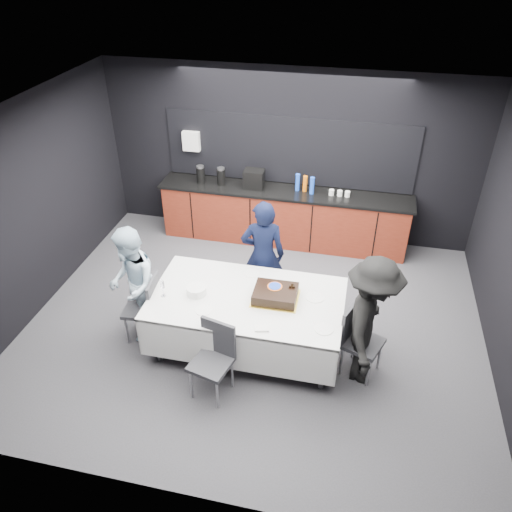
{
  "coord_description": "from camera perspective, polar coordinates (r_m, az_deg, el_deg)",
  "views": [
    {
      "loc": [
        1.13,
        -4.95,
        4.55
      ],
      "look_at": [
        0.0,
        0.1,
        1.05
      ],
      "focal_mm": 35.0,
      "sensor_mm": 36.0,
      "label": 1
    }
  ],
  "objects": [
    {
      "name": "ground",
      "position": [
        6.82,
        -0.18,
        -7.79
      ],
      "size": [
        6.0,
        6.0,
        0.0
      ],
      "primitive_type": "plane",
      "color": "#424147",
      "rests_on": "ground"
    },
    {
      "name": "kitchenette",
      "position": [
        8.29,
        3.08,
        5.1
      ],
      "size": [
        4.1,
        0.64,
        2.05
      ],
      "color": "#5F1B0F",
      "rests_on": "ground"
    },
    {
      "name": "cake_assembly",
      "position": [
        5.96,
        2.24,
        -4.38
      ],
      "size": [
        0.56,
        0.46,
        0.17
      ],
      "color": "yellow",
      "rests_on": "party_table"
    },
    {
      "name": "room_shell",
      "position": [
        5.75,
        -0.22,
        6.15
      ],
      "size": [
        6.04,
        5.04,
        2.82
      ],
      "color": "white",
      "rests_on": "ground"
    },
    {
      "name": "plate_stack",
      "position": [
        6.09,
        -6.82,
        -3.9
      ],
      "size": [
        0.24,
        0.24,
        0.1
      ],
      "primitive_type": "cylinder",
      "color": "white",
      "rests_on": "party_table"
    },
    {
      "name": "loose_plate_right_a",
      "position": [
        6.05,
        6.76,
        -4.71
      ],
      "size": [
        0.22,
        0.22,
        0.01
      ],
      "primitive_type": "cylinder",
      "color": "white",
      "rests_on": "party_table"
    },
    {
      "name": "person_right",
      "position": [
        5.74,
        12.88,
        -7.39
      ],
      "size": [
        0.7,
        1.12,
        1.65
      ],
      "primitive_type": "imported",
      "rotation": [
        0.0,
        0.0,
        1.48
      ],
      "color": "black",
      "rests_on": "ground"
    },
    {
      "name": "chair_left",
      "position": [
        6.45,
        -12.37,
        -5.4
      ],
      "size": [
        0.46,
        0.46,
        0.92
      ],
      "color": "#2E2F33",
      "rests_on": "ground"
    },
    {
      "name": "chair_right",
      "position": [
        5.99,
        11.5,
        -8.87
      ],
      "size": [
        0.55,
        0.55,
        0.92
      ],
      "color": "#2E2F33",
      "rests_on": "ground"
    },
    {
      "name": "loose_plate_far",
      "position": [
        6.4,
        -0.51,
        -1.97
      ],
      "size": [
        0.2,
        0.2,
        0.01
      ],
      "primitive_type": "cylinder",
      "color": "white",
      "rests_on": "party_table"
    },
    {
      "name": "party_table",
      "position": [
        6.1,
        -1.03,
        -5.75
      ],
      "size": [
        2.32,
        1.32,
        0.78
      ],
      "color": "#99999E",
      "rests_on": "ground"
    },
    {
      "name": "champagne_flute",
      "position": [
        6.05,
        -10.67,
        -3.3
      ],
      "size": [
        0.06,
        0.06,
        0.22
      ],
      "color": "white",
      "rests_on": "party_table"
    },
    {
      "name": "person_left",
      "position": [
        6.41,
        -13.94,
        -3.18
      ],
      "size": [
        0.85,
        0.93,
        1.55
      ],
      "primitive_type": "imported",
      "rotation": [
        0.0,
        0.0,
        -1.15
      ],
      "color": "silver",
      "rests_on": "ground"
    },
    {
      "name": "loose_plate_near",
      "position": [
        5.86,
        -6.02,
        -6.16
      ],
      "size": [
        0.2,
        0.2,
        0.01
      ],
      "primitive_type": "cylinder",
      "color": "white",
      "rests_on": "party_table"
    },
    {
      "name": "loose_plate_right_b",
      "position": [
        5.63,
        7.74,
        -8.26
      ],
      "size": [
        0.21,
        0.21,
        0.01
      ],
      "primitive_type": "cylinder",
      "color": "white",
      "rests_on": "party_table"
    },
    {
      "name": "fork_pile",
      "position": [
        5.58,
        0.67,
        -8.29
      ],
      "size": [
        0.17,
        0.13,
        0.02
      ],
      "primitive_type": "cube",
      "rotation": [
        0.0,
        0.0,
        0.21
      ],
      "color": "white",
      "rests_on": "party_table"
    },
    {
      "name": "person_center",
      "position": [
        6.68,
        0.79,
        0.05
      ],
      "size": [
        0.66,
        0.5,
        1.62
      ],
      "primitive_type": "imported",
      "rotation": [
        0.0,
        0.0,
        3.34
      ],
      "color": "black",
      "rests_on": "ground"
    },
    {
      "name": "chair_near",
      "position": [
        5.68,
        -4.8,
        -11.1
      ],
      "size": [
        0.51,
        0.51,
        0.92
      ],
      "color": "#2E2F33",
      "rests_on": "ground"
    }
  ]
}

